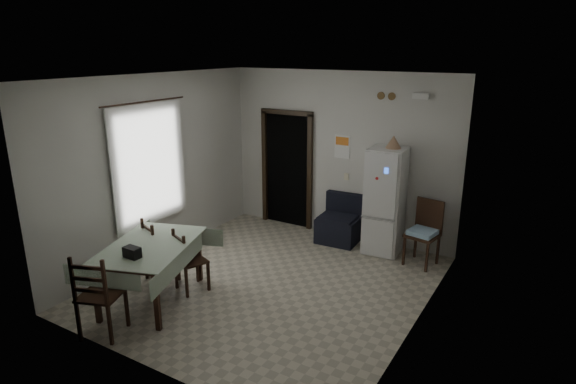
% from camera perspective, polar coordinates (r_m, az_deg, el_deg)
% --- Properties ---
extents(ground, '(4.50, 4.50, 0.00)m').
position_cam_1_polar(ground, '(7.07, -2.12, -10.77)').
color(ground, '#B2A891').
rests_on(ground, ground).
extents(ceiling, '(4.20, 4.50, 0.02)m').
position_cam_1_polar(ceiling, '(6.27, -2.41, 13.41)').
color(ceiling, white).
rests_on(ceiling, ground).
extents(wall_back, '(4.20, 0.02, 2.90)m').
position_cam_1_polar(wall_back, '(8.44, 6.12, 4.27)').
color(wall_back, beige).
rests_on(wall_back, ground).
extents(wall_front, '(4.20, 0.02, 2.90)m').
position_cam_1_polar(wall_front, '(4.90, -16.81, -5.81)').
color(wall_front, beige).
rests_on(wall_front, ground).
extents(wall_left, '(0.02, 4.50, 2.90)m').
position_cam_1_polar(wall_left, '(7.83, -15.26, 2.78)').
color(wall_left, beige).
rests_on(wall_left, ground).
extents(wall_right, '(0.02, 4.50, 2.90)m').
position_cam_1_polar(wall_right, '(5.70, 15.74, -2.48)').
color(wall_right, beige).
rests_on(wall_right, ground).
extents(doorway, '(1.06, 0.52, 2.22)m').
position_cam_1_polar(doorway, '(9.17, 0.63, 2.90)').
color(doorway, black).
rests_on(doorway, ground).
extents(window_recess, '(0.10, 1.20, 1.60)m').
position_cam_1_polar(window_recess, '(7.71, -16.64, 3.22)').
color(window_recess, silver).
rests_on(window_recess, ground).
extents(curtain, '(0.02, 1.45, 1.85)m').
position_cam_1_polar(curtain, '(7.63, -16.08, 3.13)').
color(curtain, silver).
rests_on(curtain, ground).
extents(curtain_rod, '(0.02, 1.60, 0.02)m').
position_cam_1_polar(curtain_rod, '(7.47, -16.62, 10.21)').
color(curtain_rod, black).
rests_on(curtain_rod, ground).
extents(calendar, '(0.28, 0.02, 0.40)m').
position_cam_1_polar(calendar, '(8.37, 6.44, 5.35)').
color(calendar, white).
rests_on(calendar, ground).
extents(calendar_image, '(0.24, 0.01, 0.14)m').
position_cam_1_polar(calendar_image, '(8.34, 6.44, 6.02)').
color(calendar_image, orange).
rests_on(calendar_image, ground).
extents(light_switch, '(0.08, 0.02, 0.12)m').
position_cam_1_polar(light_switch, '(8.45, 6.94, 1.82)').
color(light_switch, beige).
rests_on(light_switch, ground).
extents(vent_left, '(0.12, 0.03, 0.12)m').
position_cam_1_polar(vent_left, '(7.99, 10.96, 11.14)').
color(vent_left, brown).
rests_on(vent_left, ground).
extents(vent_right, '(0.12, 0.03, 0.12)m').
position_cam_1_polar(vent_right, '(7.93, 12.20, 11.03)').
color(vent_right, brown).
rests_on(vent_right, ground).
extents(emergency_light, '(0.25, 0.07, 0.09)m').
position_cam_1_polar(emergency_light, '(7.77, 15.49, 10.91)').
color(emergency_light, white).
rests_on(emergency_light, ground).
extents(fridge, '(0.61, 0.61, 1.75)m').
position_cam_1_polar(fridge, '(7.95, 11.45, -1.07)').
color(fridge, silver).
rests_on(fridge, ground).
extents(tan_cone, '(0.28, 0.28, 0.20)m').
position_cam_1_polar(tan_cone, '(7.72, 12.40, 5.83)').
color(tan_cone, tan).
rests_on(tan_cone, fridge).
extents(navy_seat, '(0.72, 0.70, 0.82)m').
position_cam_1_polar(navy_seat, '(8.38, 6.06, -3.22)').
color(navy_seat, black).
rests_on(navy_seat, ground).
extents(corner_chair, '(0.51, 0.51, 1.02)m').
position_cam_1_polar(corner_chair, '(7.71, 15.64, -4.80)').
color(corner_chair, black).
rests_on(corner_chair, ground).
extents(dining_table, '(1.45, 1.77, 0.80)m').
position_cam_1_polar(dining_table, '(6.73, -15.83, -9.15)').
color(dining_table, '#98AB92').
rests_on(dining_table, ground).
extents(black_bag, '(0.21, 0.13, 0.14)m').
position_cam_1_polar(black_bag, '(6.22, -18.00, -6.82)').
color(black_bag, black).
rests_on(black_bag, dining_table).
extents(dining_chair_far_left, '(0.52, 0.52, 0.94)m').
position_cam_1_polar(dining_chair_far_left, '(7.21, -14.84, -6.62)').
color(dining_chair_far_left, black).
rests_on(dining_chair_far_left, ground).
extents(dining_chair_far_right, '(0.50, 0.50, 0.90)m').
position_cam_1_polar(dining_chair_far_right, '(6.84, -11.40, -7.90)').
color(dining_chair_far_right, black).
rests_on(dining_chair_far_right, ground).
extents(dining_chair_near_head, '(0.59, 0.59, 1.06)m').
position_cam_1_polar(dining_chair_near_head, '(6.11, -21.33, -11.14)').
color(dining_chair_near_head, black).
rests_on(dining_chair_near_head, ground).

